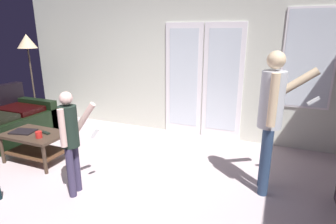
% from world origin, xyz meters
% --- Properties ---
extents(ground_plane, '(6.40, 4.98, 0.02)m').
position_xyz_m(ground_plane, '(0.00, 0.00, -0.01)').
color(ground_plane, '#BDA8AB').
extents(wall_back_with_doors, '(6.40, 0.09, 2.73)m').
position_xyz_m(wall_back_with_doors, '(0.11, 2.45, 1.33)').
color(wall_back_with_doors, silver).
rests_on(wall_back_with_doors, ground_plane).
extents(coffee_table, '(0.90, 0.56, 0.44)m').
position_xyz_m(coffee_table, '(-1.34, 0.45, 0.32)').
color(coffee_table, '#3E2E23').
rests_on(coffee_table, ground_plane).
extents(person_adult, '(0.63, 0.50, 1.67)m').
position_xyz_m(person_adult, '(1.84, 0.91, 1.00)').
color(person_adult, navy).
rests_on(person_adult, ground_plane).
extents(person_child, '(0.36, 0.39, 1.24)m').
position_xyz_m(person_child, '(-0.23, -0.01, 0.74)').
color(person_child, '#37314D').
rests_on(person_child, ground_plane).
extents(floor_lamp, '(0.38, 0.38, 1.82)m').
position_xyz_m(floor_lamp, '(-2.90, 1.88, 1.60)').
color(floor_lamp, '#3C362C').
rests_on(floor_lamp, ground_plane).
extents(laptop_closed, '(0.37, 0.31, 0.02)m').
position_xyz_m(laptop_closed, '(-1.53, 0.42, 0.45)').
color(laptop_closed, black).
rests_on(laptop_closed, coffee_table).
extents(cup_near_edge, '(0.09, 0.09, 0.09)m').
position_xyz_m(cup_near_edge, '(-1.14, 0.34, 0.49)').
color(cup_near_edge, red).
rests_on(cup_near_edge, coffee_table).
extents(tv_remote_black, '(0.18, 0.08, 0.02)m').
position_xyz_m(tv_remote_black, '(-1.19, 0.50, 0.45)').
color(tv_remote_black, black).
rests_on(tv_remote_black, coffee_table).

